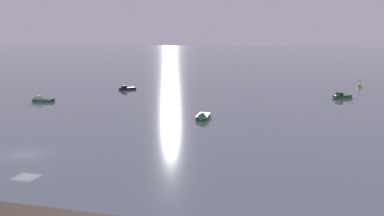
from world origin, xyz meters
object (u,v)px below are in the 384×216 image
(motorboat_moored_3, at_px, (340,97))
(motorboat_moored_2, at_px, (40,100))
(motorboat_moored_1, at_px, (203,118))
(channel_buoy, at_px, (360,85))
(motorboat_moored_4, at_px, (125,89))

(motorboat_moored_3, bearing_deg, motorboat_moored_2, -28.00)
(motorboat_moored_1, relative_size, channel_buoy, 2.17)
(motorboat_moored_1, distance_m, channel_buoy, 56.71)
(motorboat_moored_2, relative_size, motorboat_moored_4, 1.10)
(motorboat_moored_3, distance_m, channel_buoy, 22.16)
(motorboat_moored_2, bearing_deg, channel_buoy, -148.99)
(motorboat_moored_2, relative_size, channel_buoy, 2.00)
(motorboat_moored_1, bearing_deg, motorboat_moored_4, -145.29)
(motorboat_moored_1, xyz_separation_m, motorboat_moored_4, (-26.52, 29.82, 0.01))
(motorboat_moored_2, height_order, motorboat_moored_4, motorboat_moored_2)
(motorboat_moored_4, height_order, channel_buoy, channel_buoy)
(motorboat_moored_3, xyz_separation_m, motorboat_moored_4, (-46.49, 0.40, -0.02))
(motorboat_moored_1, bearing_deg, motorboat_moored_2, -111.33)
(motorboat_moored_4, bearing_deg, motorboat_moored_3, 126.97)
(motorboat_moored_2, distance_m, motorboat_moored_4, 22.42)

